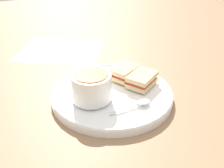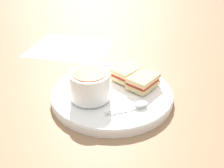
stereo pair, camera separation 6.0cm
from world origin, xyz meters
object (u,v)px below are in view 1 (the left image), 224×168
object	(u,v)px
sandwich_half_near	(142,79)
sandwich_half_far	(124,72)
soup_bowl	(91,86)
spoon	(141,103)

from	to	relation	value
sandwich_half_near	sandwich_half_far	bearing A→B (deg)	27.73
soup_bowl	sandwich_half_far	bearing A→B (deg)	-57.02
sandwich_half_far	sandwich_half_near	bearing A→B (deg)	-152.27
soup_bowl	sandwich_half_far	size ratio (longest dim) A/B	0.98
soup_bowl	spoon	xyz separation A→B (m)	(-0.06, -0.10, -0.03)
soup_bowl	spoon	bearing A→B (deg)	-121.82
spoon	sandwich_half_far	world-z (taller)	sandwich_half_far
sandwich_half_far	soup_bowl	bearing A→B (deg)	122.98
sandwich_half_near	sandwich_half_far	world-z (taller)	same
spoon	sandwich_half_far	bearing A→B (deg)	76.32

